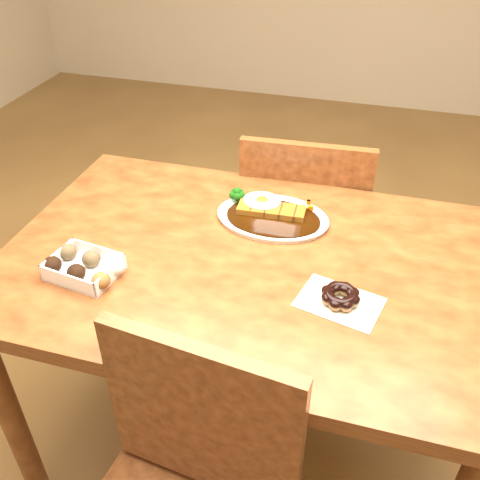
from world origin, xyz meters
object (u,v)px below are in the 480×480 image
(pon_de_ring, at_px, (340,297))
(table, at_px, (247,288))
(katsu_curry_plate, at_px, (271,214))
(donut_box, at_px, (84,266))
(chair_far, at_px, (304,231))

(pon_de_ring, bearing_deg, table, 157.16)
(table, distance_m, katsu_curry_plate, 0.21)
(table, bearing_deg, donut_box, -154.86)
(donut_box, relative_size, pon_de_ring, 0.93)
(chair_far, distance_m, pon_de_ring, 0.72)
(table, relative_size, donut_box, 6.43)
(table, height_order, donut_box, donut_box)
(donut_box, bearing_deg, katsu_curry_plate, 43.44)
(chair_far, bearing_deg, table, 80.30)
(chair_far, xyz_separation_m, pon_de_ring, (0.18, -0.63, 0.29))
(katsu_curry_plate, bearing_deg, chair_far, 82.83)
(donut_box, bearing_deg, pon_de_ring, 6.32)
(table, xyz_separation_m, chair_far, (0.06, 0.53, -0.17))
(table, bearing_deg, chair_far, 83.68)
(table, height_order, katsu_curry_plate, katsu_curry_plate)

